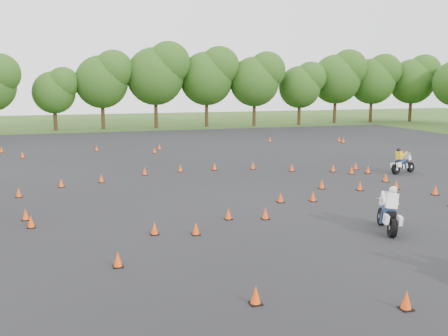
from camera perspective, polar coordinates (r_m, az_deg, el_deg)
ground at (r=21.35m, az=3.19°, el=-4.92°), size 140.00×140.00×0.00m
asphalt_pad at (r=26.91m, az=-1.26°, el=-1.82°), size 62.00×62.00×0.00m
treeline at (r=55.03m, az=-7.13°, el=8.89°), size 86.98×32.51×10.65m
traffic_cones at (r=26.32m, az=-1.35°, el=-1.58°), size 36.21×33.05×0.45m
rider_yellow at (r=31.78m, az=19.92°, el=0.81°), size 2.11×1.20×1.56m
rider_white at (r=19.25m, az=18.12°, el=-4.38°), size 1.44×2.32×1.71m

